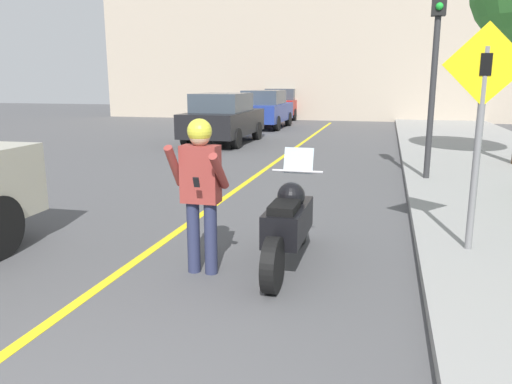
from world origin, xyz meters
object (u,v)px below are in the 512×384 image
at_px(crossing_sign, 481,117).
at_px(parked_car_black, 223,118).
at_px(motorcycle, 288,223).
at_px(parked_car_red, 283,103).
at_px(parked_car_blue, 265,109).
at_px(person_biker, 200,181).
at_px(traffic_light, 436,40).

relative_size(crossing_sign, parked_car_black, 0.61).
bearing_deg(motorcycle, parked_car_red, 101.67).
bearing_deg(motorcycle, parked_car_black, 111.87).
xyz_separation_m(crossing_sign, parked_car_black, (-6.36, 10.13, -0.82)).
height_order(parked_car_blue, parked_car_red, same).
height_order(crossing_sign, parked_car_red, crossing_sign).
relative_size(person_biker, crossing_sign, 0.66).
bearing_deg(parked_car_black, motorcycle, -68.13).
bearing_deg(parked_car_blue, crossing_sign, -68.42).
height_order(motorcycle, traffic_light, traffic_light).
relative_size(person_biker, parked_car_red, 0.40).
relative_size(motorcycle, crossing_sign, 0.85).
height_order(traffic_light, parked_car_red, traffic_light).
relative_size(traffic_light, parked_car_black, 0.93).
height_order(motorcycle, parked_car_black, parked_car_black).
distance_m(motorcycle, parked_car_blue, 17.31).
bearing_deg(motorcycle, traffic_light, 70.29).
xyz_separation_m(person_biker, parked_car_red, (-3.80, 23.06, -0.17)).
bearing_deg(traffic_light, parked_car_red, 110.59).
bearing_deg(parked_car_black, person_biker, -72.91).
bearing_deg(person_biker, parked_car_black, 107.09).
height_order(crossing_sign, parked_car_black, crossing_sign).
distance_m(person_biker, crossing_sign, 3.18).
xyz_separation_m(crossing_sign, parked_car_blue, (-6.36, 16.08, -0.82)).
height_order(person_biker, traffic_light, traffic_light).
bearing_deg(parked_car_red, motorcycle, -78.33).
distance_m(parked_car_black, parked_car_blue, 5.95).
distance_m(parked_car_black, parked_car_red, 11.76).
height_order(parked_car_black, parked_car_blue, same).
height_order(traffic_light, parked_car_black, traffic_light).
height_order(crossing_sign, traffic_light, traffic_light).
xyz_separation_m(motorcycle, parked_car_red, (-4.66, 22.56, 0.37)).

